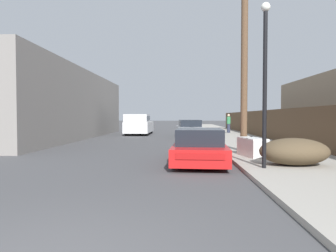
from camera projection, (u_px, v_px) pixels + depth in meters
sidewalk_curb at (225, 134)px, 26.12m from camera, size 4.20×63.00×0.12m
discarded_fridge at (252, 147)px, 11.11m from camera, size 0.88×1.64×0.71m
parked_sports_car_red at (199, 147)px, 10.36m from camera, size 1.98×4.60×1.18m
car_parked_mid at (190, 129)px, 23.40m from camera, size 2.12×4.71×1.33m
pickup_truck at (139, 124)px, 26.15m from camera, size 2.03×5.34×1.78m
utility_pole at (244, 61)px, 12.56m from camera, size 1.80×0.28×7.39m
street_lamp at (265, 73)px, 8.48m from camera, size 0.26×0.26×4.69m
brush_pile at (294, 152)px, 9.04m from camera, size 2.07×1.41×0.82m
wooden_fence at (264, 124)px, 20.83m from camera, size 0.08×35.09×1.91m
building_left_block at (44, 105)px, 22.07m from camera, size 7.00×19.90×4.88m
pedestrian at (229, 123)px, 27.00m from camera, size 0.34×0.34×1.69m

